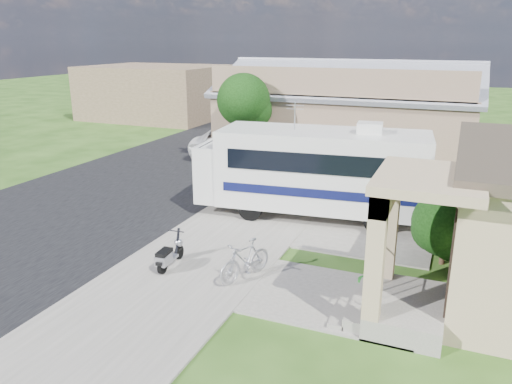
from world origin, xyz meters
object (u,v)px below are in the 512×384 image
at_px(motorhome, 314,169).
at_px(van, 272,119).
at_px(garden_hose, 366,284).
at_px(scooter, 169,255).
at_px(bicycle, 245,262).
at_px(pickup_truck, 233,139).
at_px(shrub, 449,221).

distance_m(motorhome, van, 17.21).
relative_size(van, garden_hose, 12.65).
height_order(motorhome, scooter, motorhome).
height_order(motorhome, bicycle, motorhome).
bearing_deg(van, pickup_truck, -73.87).
bearing_deg(scooter, bicycle, 0.81).
bearing_deg(pickup_truck, van, -85.89).
xyz_separation_m(van, garden_hose, (10.16, -20.10, -0.70)).
height_order(pickup_truck, garden_hose, pickup_truck).
bearing_deg(pickup_truck, garden_hose, 127.19).
xyz_separation_m(bicycle, garden_hose, (2.99, 0.82, -0.42)).
bearing_deg(bicycle, van, 131.25).
relative_size(pickup_truck, van, 1.05).
relative_size(shrub, pickup_truck, 0.43).
xyz_separation_m(motorhome, shrub, (4.52, -2.33, -0.44)).
bearing_deg(van, motorhome, -52.79).
bearing_deg(bicycle, pickup_truck, 138.64).
height_order(scooter, pickup_truck, pickup_truck).
distance_m(van, garden_hose, 22.53).
relative_size(shrub, bicycle, 1.45).
relative_size(motorhome, pickup_truck, 1.40).
bearing_deg(van, bicycle, -59.32).
distance_m(pickup_truck, van, 7.61).
distance_m(shrub, scooter, 7.68).
bearing_deg(scooter, pickup_truck, 103.71).
height_order(shrub, garden_hose, shrub).
bearing_deg(garden_hose, shrub, 52.33).
relative_size(scooter, bicycle, 0.81).
bearing_deg(bicycle, garden_hose, 37.70).
bearing_deg(motorhome, shrub, -33.64).
distance_m(motorhome, scooter, 6.22).
bearing_deg(pickup_truck, motorhome, 130.39).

